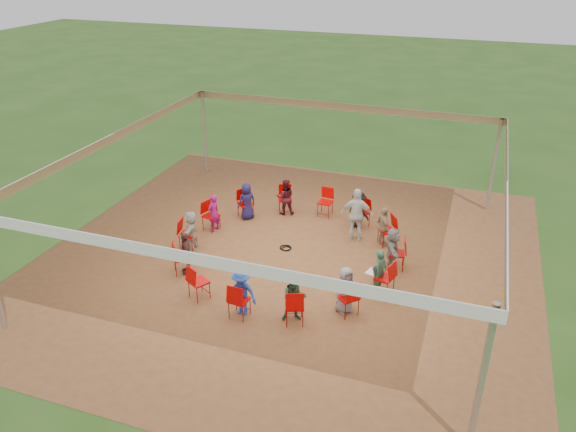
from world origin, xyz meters
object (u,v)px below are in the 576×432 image
(chair_8, at_px, (188,235))
(chair_2, at_px, (387,231))
(chair_10, at_px, (199,282))
(person_seated_3, at_px, (359,210))
(chair_5, at_px, (285,199))
(person_seated_5, at_px, (247,201))
(chair_3, at_px, (361,213))
(person_seated_4, at_px, (285,197))
(chair_9, at_px, (182,258))
(standing_person, at_px, (357,215))
(chair_4, at_px, (325,202))
(person_seated_2, at_px, (383,227))
(chair_1, at_px, (397,253))
(person_seated_7, at_px, (191,231))
(chair_6, at_px, (245,204))
(chair_0, at_px, (384,278))
(laptop, at_px, (375,270))
(person_seated_0, at_px, (380,271))
(person_seated_9, at_px, (241,292))
(chair_7, at_px, (211,216))
(person_seated_10, at_px, (294,298))
(chair_11, at_px, (239,300))
(person_seated_1, at_px, (393,249))
(cable_coil, at_px, (286,248))
(chair_12, at_px, (294,306))
(person_seated_8, at_px, (186,253))

(chair_8, bearing_deg, chair_2, 102.86)
(chair_10, distance_m, person_seated_3, 5.62)
(chair_5, relative_size, person_seated_5, 0.78)
(chair_3, bearing_deg, person_seated_4, 28.25)
(chair_9, height_order, standing_person, standing_person)
(chair_4, height_order, person_seated_2, person_seated_2)
(chair_9, distance_m, standing_person, 5.04)
(person_seated_2, height_order, person_seated_4, same)
(chair_1, distance_m, chair_4, 3.58)
(person_seated_7, bearing_deg, chair_6, 156.83)
(chair_0, bearing_deg, chair_1, 12.86)
(chair_3, bearing_deg, laptop, 137.80)
(chair_8, height_order, person_seated_0, person_seated_0)
(chair_1, relative_size, person_seated_3, 0.78)
(chair_1, height_order, person_seated_2, person_seated_2)
(person_seated_3, relative_size, person_seated_9, 1.00)
(chair_7, relative_size, chair_9, 1.00)
(chair_1, bearing_deg, standing_person, 40.12)
(person_seated_0, height_order, laptop, person_seated_0)
(chair_7, xyz_separation_m, person_seated_10, (3.76, -3.39, 0.14))
(person_seated_7, bearing_deg, person_seated_5, 154.29)
(chair_11, bearing_deg, chair_4, 90.00)
(person_seated_1, relative_size, standing_person, 0.73)
(chair_7, xyz_separation_m, cable_coil, (2.49, -0.38, -0.43))
(chair_4, xyz_separation_m, person_seated_10, (0.81, -5.41, 0.14))
(chair_12, relative_size, person_seated_8, 0.78)
(chair_5, xyz_separation_m, person_seated_0, (3.69, -3.46, 0.14))
(chair_6, relative_size, chair_10, 1.00)
(person_seated_7, xyz_separation_m, person_seated_8, (0.45, -1.14, 0.00))
(person_seated_8, bearing_deg, chair_8, 172.49)
(person_seated_3, distance_m, standing_person, 0.80)
(chair_2, distance_m, chair_8, 5.59)
(chair_10, distance_m, person_seated_1, 5.06)
(person_seated_5, height_order, person_seated_9, same)
(person_seated_0, xyz_separation_m, standing_person, (-1.15, 2.42, 0.21))
(person_seated_7, bearing_deg, chair_10, 23.17)
(chair_5, distance_m, standing_person, 2.76)
(person_seated_0, relative_size, standing_person, 0.73)
(person_seated_9, bearing_deg, chair_12, 7.51)
(chair_8, relative_size, person_seated_5, 0.78)
(person_seated_4, distance_m, person_seated_10, 5.50)
(person_seated_0, xyz_separation_m, person_seated_4, (-3.64, 3.35, 0.00))
(chair_4, relative_size, person_seated_1, 0.78)
(chair_10, height_order, person_seated_5, person_seated_5)
(chair_3, xyz_separation_m, chair_12, (-0.36, -5.15, 0.00))
(person_seated_1, xyz_separation_m, person_seated_5, (-4.74, 1.44, 0.00))
(chair_3, relative_size, person_seated_7, 0.78)
(chair_10, bearing_deg, chair_8, 154.29)
(person_seated_5, height_order, person_seated_10, same)
(person_seated_4, bearing_deg, chair_11, 76.86)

